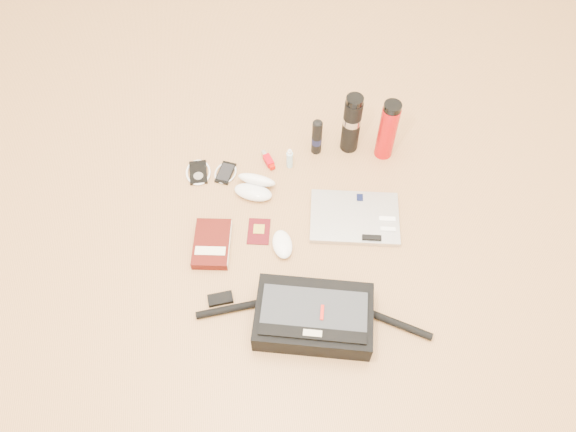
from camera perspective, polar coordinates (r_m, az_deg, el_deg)
The scene contains 14 objects.
ground at distance 2.05m, azimuth 1.56°, elevation -3.72°, with size 4.00×4.00×0.00m, color #A87746.
messenger_bag at distance 1.89m, azimuth 2.56°, elevation -10.18°, with size 0.78×0.32×0.11m.
laptop at distance 2.13m, azimuth 6.82°, elevation -0.17°, with size 0.37×0.29×0.03m.
book at distance 2.07m, azimuth -7.70°, elevation -2.82°, with size 0.16×0.22×0.04m.
passport at distance 2.10m, azimuth -2.98°, elevation -1.56°, with size 0.10×0.13×0.01m.
mouse at distance 2.04m, azimuth -0.58°, elevation -2.89°, with size 0.08×0.13×0.04m.
sunglasses_case at distance 2.18m, azimuth -3.39°, elevation 3.05°, with size 0.19×0.17×0.09m.
ipod at distance 2.28m, azimuth -9.10°, elevation 4.39°, with size 0.10×0.11×0.01m.
phone at distance 2.26m, azimuth -6.37°, elevation 4.39°, with size 0.11×0.12×0.01m.
inhaler at distance 2.28m, azimuth -2.03°, elevation 5.71°, with size 0.05×0.10×0.03m.
spray_bottle at distance 2.24m, azimuth 0.17°, elevation 5.81°, with size 0.03×0.03×0.10m.
aerosol_can at distance 2.26m, azimuth 2.95°, elevation 8.05°, with size 0.04×0.04×0.17m.
thermos_black at distance 2.25m, azimuth 6.48°, elevation 9.33°, with size 0.09×0.09×0.28m.
thermos_red at distance 2.25m, azimuth 10.08°, elevation 8.57°, with size 0.08×0.08×0.28m.
Camera 1 is at (-0.18, -1.00, 1.78)m, focal length 35.00 mm.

